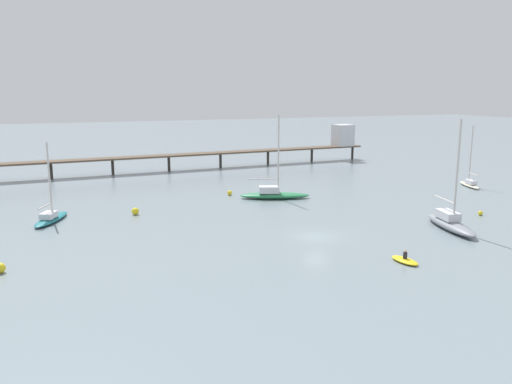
{
  "coord_description": "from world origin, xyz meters",
  "views": [
    {
      "loc": [
        -23.94,
        -44.29,
        14.74
      ],
      "look_at": [
        0.0,
        16.79,
        1.5
      ],
      "focal_mm": 35.82,
      "sensor_mm": 36.0,
      "label": 1
    }
  ],
  "objects_px": {
    "sailboat_teal": "(51,217)",
    "mooring_buoy_mid": "(0,268)",
    "sailboat_cream": "(470,182)",
    "mooring_buoy_inner": "(230,193)",
    "sailboat_gray": "(450,222)",
    "mooring_buoy_outer": "(135,211)",
    "sailboat_green": "(274,193)",
    "pier": "(265,145)",
    "dinghy_yellow": "(405,260)",
    "mooring_buoy_near": "(480,213)"
  },
  "relations": [
    {
      "from": "sailboat_gray",
      "to": "mooring_buoy_outer",
      "type": "bearing_deg",
      "value": 148.35
    },
    {
      "from": "sailboat_cream",
      "to": "mooring_buoy_outer",
      "type": "distance_m",
      "value": 50.63
    },
    {
      "from": "sailboat_green",
      "to": "mooring_buoy_inner",
      "type": "height_order",
      "value": "sailboat_green"
    },
    {
      "from": "sailboat_gray",
      "to": "pier",
      "type": "bearing_deg",
      "value": 90.29
    },
    {
      "from": "mooring_buoy_near",
      "to": "sailboat_green",
      "type": "bearing_deg",
      "value": 137.01
    },
    {
      "from": "sailboat_gray",
      "to": "mooring_buoy_outer",
      "type": "distance_m",
      "value": 35.83
    },
    {
      "from": "sailboat_green",
      "to": "mooring_buoy_mid",
      "type": "relative_size",
      "value": 13.36
    },
    {
      "from": "mooring_buoy_near",
      "to": "mooring_buoy_inner",
      "type": "bearing_deg",
      "value": 137.42
    },
    {
      "from": "sailboat_green",
      "to": "mooring_buoy_outer",
      "type": "bearing_deg",
      "value": -172.43
    },
    {
      "from": "dinghy_yellow",
      "to": "mooring_buoy_near",
      "type": "distance_m",
      "value": 21.76
    },
    {
      "from": "sailboat_cream",
      "to": "sailboat_teal",
      "type": "distance_m",
      "value": 60.04
    },
    {
      "from": "mooring_buoy_mid",
      "to": "mooring_buoy_outer",
      "type": "bearing_deg",
      "value": 50.46
    },
    {
      "from": "dinghy_yellow",
      "to": "mooring_buoy_mid",
      "type": "relative_size",
      "value": 3.49
    },
    {
      "from": "sailboat_cream",
      "to": "mooring_buoy_inner",
      "type": "height_order",
      "value": "sailboat_cream"
    },
    {
      "from": "sailboat_teal",
      "to": "mooring_buoy_inner",
      "type": "distance_m",
      "value": 24.48
    },
    {
      "from": "dinghy_yellow",
      "to": "mooring_buoy_outer",
      "type": "distance_m",
      "value": 32.25
    },
    {
      "from": "pier",
      "to": "sailboat_gray",
      "type": "bearing_deg",
      "value": -89.71
    },
    {
      "from": "sailboat_cream",
      "to": "dinghy_yellow",
      "type": "xyz_separation_m",
      "value": [
        -31.41,
        -25.32,
        -0.45
      ]
    },
    {
      "from": "sailboat_green",
      "to": "dinghy_yellow",
      "type": "height_order",
      "value": "sailboat_green"
    },
    {
      "from": "sailboat_cream",
      "to": "sailboat_green",
      "type": "bearing_deg",
      "value": 174.37
    },
    {
      "from": "mooring_buoy_inner",
      "to": "mooring_buoy_outer",
      "type": "height_order",
      "value": "mooring_buoy_outer"
    },
    {
      "from": "sailboat_cream",
      "to": "mooring_buoy_mid",
      "type": "relative_size",
      "value": 10.92
    },
    {
      "from": "mooring_buoy_outer",
      "to": "mooring_buoy_mid",
      "type": "xyz_separation_m",
      "value": [
        -13.21,
        -16.0,
        -0.0
      ]
    },
    {
      "from": "sailboat_green",
      "to": "mooring_buoy_inner",
      "type": "relative_size",
      "value": 16.86
    },
    {
      "from": "sailboat_cream",
      "to": "sailboat_gray",
      "type": "bearing_deg",
      "value": -137.83
    },
    {
      "from": "pier",
      "to": "sailboat_green",
      "type": "xyz_separation_m",
      "value": [
        -11.13,
        -29.98,
        -3.13
      ]
    },
    {
      "from": "sailboat_green",
      "to": "mooring_buoy_outer",
      "type": "xyz_separation_m",
      "value": [
        -19.11,
        -2.54,
        -0.27
      ]
    },
    {
      "from": "sailboat_teal",
      "to": "mooring_buoy_mid",
      "type": "distance_m",
      "value": 16.65
    },
    {
      "from": "pier",
      "to": "sailboat_cream",
      "type": "relative_size",
      "value": 7.74
    },
    {
      "from": "sailboat_green",
      "to": "mooring_buoy_near",
      "type": "relative_size",
      "value": 21.06
    },
    {
      "from": "mooring_buoy_outer",
      "to": "sailboat_gray",
      "type": "bearing_deg",
      "value": -31.65
    },
    {
      "from": "sailboat_cream",
      "to": "mooring_buoy_mid",
      "type": "bearing_deg",
      "value": -166.41
    },
    {
      "from": "sailboat_teal",
      "to": "sailboat_green",
      "type": "xyz_separation_m",
      "value": [
        28.51,
        2.33,
        0.14
      ]
    },
    {
      "from": "pier",
      "to": "sailboat_gray",
      "type": "xyz_separation_m",
      "value": [
        0.26,
        -51.32,
        -3.04
      ]
    },
    {
      "from": "mooring_buoy_outer",
      "to": "mooring_buoy_mid",
      "type": "height_order",
      "value": "mooring_buoy_outer"
    },
    {
      "from": "mooring_buoy_inner",
      "to": "sailboat_teal",
      "type": "bearing_deg",
      "value": -164.31
    },
    {
      "from": "pier",
      "to": "sailboat_teal",
      "type": "relative_size",
      "value": 8.06
    },
    {
      "from": "pier",
      "to": "dinghy_yellow",
      "type": "distance_m",
      "value": 59.55
    },
    {
      "from": "sailboat_green",
      "to": "mooring_buoy_outer",
      "type": "height_order",
      "value": "sailboat_green"
    },
    {
      "from": "pier",
      "to": "mooring_buoy_outer",
      "type": "bearing_deg",
      "value": -132.92
    },
    {
      "from": "sailboat_teal",
      "to": "sailboat_gray",
      "type": "bearing_deg",
      "value": -25.47
    },
    {
      "from": "sailboat_gray",
      "to": "dinghy_yellow",
      "type": "relative_size",
      "value": 3.93
    },
    {
      "from": "sailboat_teal",
      "to": "mooring_buoy_outer",
      "type": "distance_m",
      "value": 9.41
    },
    {
      "from": "pier",
      "to": "mooring_buoy_mid",
      "type": "bearing_deg",
      "value": -131.84
    },
    {
      "from": "dinghy_yellow",
      "to": "mooring_buoy_near",
      "type": "height_order",
      "value": "dinghy_yellow"
    },
    {
      "from": "sailboat_teal",
      "to": "mooring_buoy_outer",
      "type": "height_order",
      "value": "sailboat_teal"
    },
    {
      "from": "sailboat_cream",
      "to": "mooring_buoy_outer",
      "type": "height_order",
      "value": "sailboat_cream"
    },
    {
      "from": "sailboat_teal",
      "to": "mooring_buoy_inner",
      "type": "height_order",
      "value": "sailboat_teal"
    },
    {
      "from": "dinghy_yellow",
      "to": "mooring_buoy_mid",
      "type": "bearing_deg",
      "value": 163.04
    },
    {
      "from": "mooring_buoy_outer",
      "to": "dinghy_yellow",
      "type": "bearing_deg",
      "value": -53.42
    }
  ]
}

